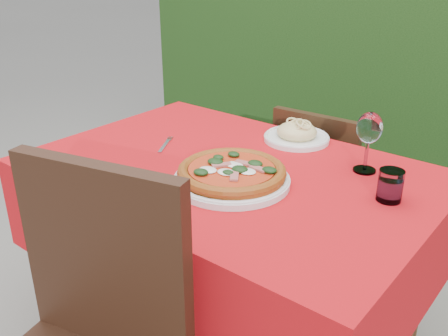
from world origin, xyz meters
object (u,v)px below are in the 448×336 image
Objects in this scene: chair_far at (320,187)px; wine_glass at (369,130)px; fork at (164,146)px; pizza_plate at (232,174)px; pasta_plate at (297,134)px; water_glass at (390,187)px.

wine_glass reaches higher than chair_far.
fork is (-0.31, -0.59, 0.29)m from chair_far.
pasta_plate is at bearing 95.21° from pizza_plate.
fork is at bearing -133.63° from pasta_plate.
water_glass is (0.40, 0.19, 0.01)m from pizza_plate.
pizza_plate is 0.37m from fork.
water_glass is (0.45, -0.49, 0.33)m from chair_far.
pasta_plate is 1.22× the size of wine_glass.
water_glass is 0.22m from wine_glass.
water_glass reaches higher than pasta_plate.
chair_far is 8.99× the size of water_glass.
pizza_plate is 1.64× the size of pasta_plate.
pasta_plate is 0.34m from wine_glass.
wine_glass reaches higher than pizza_plate.
chair_far is 0.63m from wine_glass.
chair_far is at bearing 132.93° from water_glass.
wine_glass is (-0.13, 0.14, 0.09)m from water_glass.
pasta_plate reaches higher than chair_far.
pizza_plate is 2.01× the size of wine_glass.
chair_far is 0.75m from pizza_plate.
water_glass is at bearing 129.94° from chair_far.
water_glass is 0.47× the size of wine_glass.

